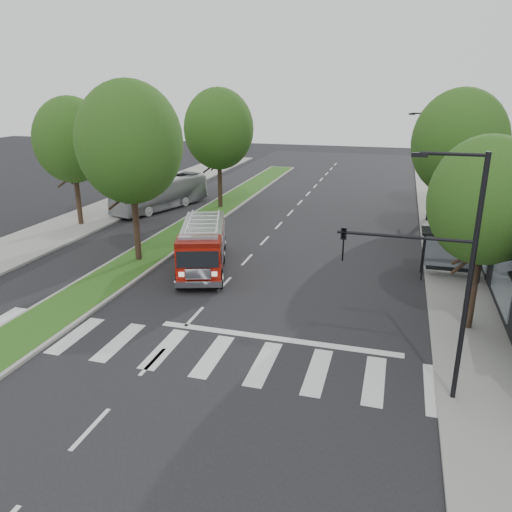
{
  "coord_description": "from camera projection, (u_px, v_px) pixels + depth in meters",
  "views": [
    {
      "loc": [
        8.18,
        -18.58,
        9.68
      ],
      "look_at": [
        1.78,
        3.72,
        1.8
      ],
      "focal_mm": 35.0,
      "sensor_mm": 36.0,
      "label": 1
    }
  ],
  "objects": [
    {
      "name": "median",
      "position": [
        212.0,
        213.0,
        40.08
      ],
      "size": [
        3.0,
        50.0,
        0.15
      ],
      "color": "gray",
      "rests_on": "ground"
    },
    {
      "name": "bus_shelter",
      "position": [
        453.0,
        241.0,
        25.99
      ],
      "size": [
        3.2,
        1.6,
        2.61
      ],
      "color": "black",
      "rests_on": "ground"
    },
    {
      "name": "streetlight_right_near",
      "position": [
        440.0,
        263.0,
        14.96
      ],
      "size": [
        4.08,
        0.22,
        8.0
      ],
      "color": "black",
      "rests_on": "ground"
    },
    {
      "name": "tree_right_near",
      "position": [
        486.0,
        201.0,
        19.2
      ],
      "size": [
        4.4,
        4.4,
        8.05
      ],
      "color": "black",
      "rests_on": "ground"
    },
    {
      "name": "tree_right_mid",
      "position": [
        459.0,
        143.0,
        29.81
      ],
      "size": [
        5.6,
        5.6,
        9.72
      ],
      "color": "black",
      "rests_on": "ground"
    },
    {
      "name": "streetlight_right_far",
      "position": [
        431.0,
        162.0,
        36.22
      ],
      "size": [
        2.11,
        0.2,
        8.0
      ],
      "color": "black",
      "rests_on": "ground"
    },
    {
      "name": "city_bus",
      "position": [
        161.0,
        193.0,
        41.32
      ],
      "size": [
        5.03,
        9.65,
        2.63
      ],
      "primitive_type": "imported",
      "rotation": [
        0.0,
        0.0,
        -0.32
      ],
      "color": "#AAAAAE",
      "rests_on": "ground"
    },
    {
      "name": "tree_median_near",
      "position": [
        130.0,
        143.0,
        27.0
      ],
      "size": [
        5.8,
        5.8,
        10.16
      ],
      "color": "black",
      "rests_on": "ground"
    },
    {
      "name": "tree_right_far",
      "position": [
        446.0,
        139.0,
        39.12
      ],
      "size": [
        5.0,
        5.0,
        8.73
      ],
      "color": "black",
      "rests_on": "ground"
    },
    {
      "name": "tree_left_mid",
      "position": [
        71.0,
        140.0,
        34.76
      ],
      "size": [
        5.2,
        5.2,
        9.16
      ],
      "color": "black",
      "rests_on": "ground"
    },
    {
      "name": "sidewalk_right",
      "position": [
        470.0,
        267.0,
        27.97
      ],
      "size": [
        5.0,
        80.0,
        0.15
      ],
      "primitive_type": "cube",
      "color": "gray",
      "rests_on": "ground"
    },
    {
      "name": "tree_median_far",
      "position": [
        219.0,
        129.0,
        39.84
      ],
      "size": [
        5.6,
        5.6,
        9.72
      ],
      "color": "black",
      "rests_on": "ground"
    },
    {
      "name": "sidewalk_left",
      "position": [
        58.0,
        231.0,
        35.02
      ],
      "size": [
        5.0,
        80.0,
        0.15
      ],
      "primitive_type": "cube",
      "color": "gray",
      "rests_on": "ground"
    },
    {
      "name": "fire_engine",
      "position": [
        203.0,
        246.0,
        27.7
      ],
      "size": [
        4.55,
        8.02,
        2.67
      ],
      "rotation": [
        0.0,
        0.0,
        0.32
      ],
      "color": "#670C05",
      "rests_on": "ground"
    },
    {
      "name": "ground",
      "position": [
        194.0,
        317.0,
        22.16
      ],
      "size": [
        140.0,
        140.0,
        0.0
      ],
      "primitive_type": "plane",
      "color": "black",
      "rests_on": "ground"
    }
  ]
}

